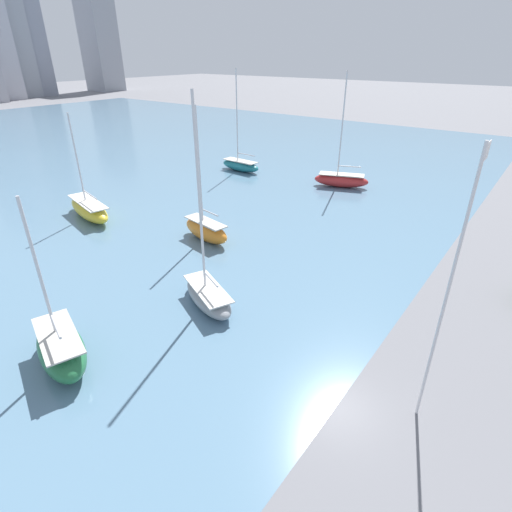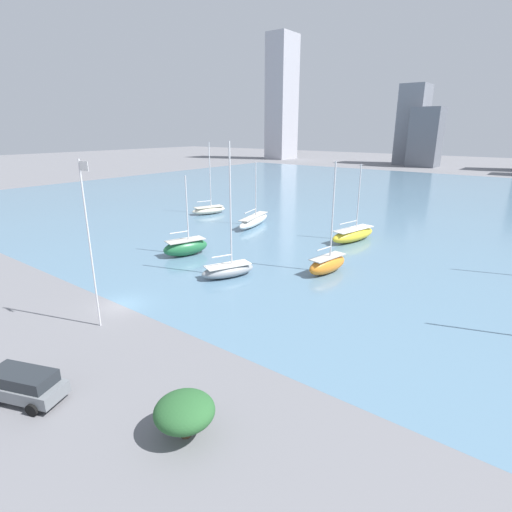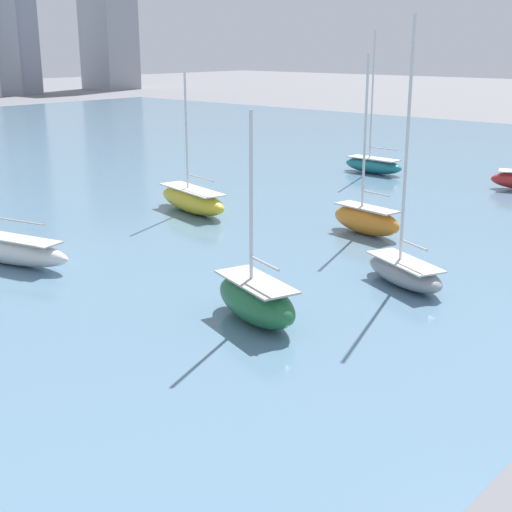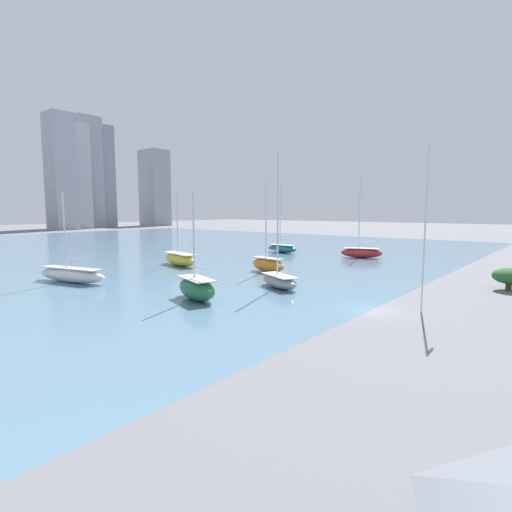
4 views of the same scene
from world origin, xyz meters
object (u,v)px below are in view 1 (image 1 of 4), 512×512
(flag_pole, at_px, (448,291))
(sailboat_gray, at_px, (208,294))
(sailboat_orange, at_px, (206,229))
(sailboat_green, at_px, (61,348))
(sailboat_teal, at_px, (240,165))
(sailboat_yellow, at_px, (89,209))
(sailboat_red, at_px, (341,180))

(flag_pole, distance_m, sailboat_gray, 16.66)
(sailboat_orange, relative_size, sailboat_gray, 0.86)
(sailboat_green, distance_m, sailboat_teal, 43.98)
(sailboat_yellow, relative_size, sailboat_red, 0.77)
(flag_pole, distance_m, sailboat_yellow, 38.61)
(sailboat_green, xyz_separation_m, sailboat_red, (41.68, 2.39, -0.11))
(sailboat_yellow, bearing_deg, sailboat_orange, -63.71)
(sailboat_teal, height_order, sailboat_red, sailboat_teal)
(sailboat_orange, bearing_deg, sailboat_teal, 41.00)
(flag_pole, distance_m, sailboat_orange, 25.69)
(flag_pole, xyz_separation_m, sailboat_yellow, (5.61, 37.67, -6.34))
(flag_pole, height_order, sailboat_gray, sailboat_gray)
(sailboat_red, relative_size, sailboat_gray, 0.99)
(flag_pole, distance_m, sailboat_green, 21.01)
(sailboat_green, bearing_deg, sailboat_teal, 43.44)
(sailboat_yellow, relative_size, sailboat_gray, 0.76)
(flag_pole, height_order, sailboat_green, flag_pole)
(sailboat_teal, xyz_separation_m, sailboat_yellow, (-25.40, 1.11, 0.09))
(sailboat_yellow, bearing_deg, sailboat_teal, 10.44)
(sailboat_green, xyz_separation_m, sailboat_teal, (39.87, 18.56, -0.18))
(sailboat_red, bearing_deg, sailboat_orange, 152.46)
(sailboat_green, height_order, sailboat_teal, sailboat_teal)
(sailboat_teal, bearing_deg, sailboat_gray, -141.75)
(sailboat_teal, bearing_deg, sailboat_red, -80.50)
(sailboat_teal, height_order, sailboat_gray, sailboat_gray)
(sailboat_orange, bearing_deg, sailboat_green, -154.03)
(sailboat_teal, xyz_separation_m, sailboat_orange, (-21.97, -13.35, 0.17))
(flag_pole, bearing_deg, sailboat_yellow, 81.53)
(flag_pole, bearing_deg, sailboat_gray, 86.90)
(sailboat_red, xyz_separation_m, sailboat_gray, (-31.99, -5.07, -0.12))
(sailboat_orange, height_order, sailboat_gray, sailboat_gray)
(sailboat_yellow, height_order, sailboat_gray, sailboat_gray)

